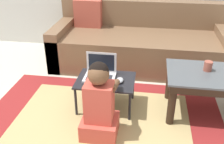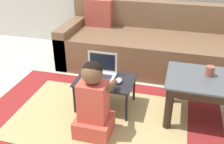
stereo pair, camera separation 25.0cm
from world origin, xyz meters
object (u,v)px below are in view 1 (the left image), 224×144
laptop_desk (106,83)px  computer_mouse (120,80)px  cup_on_table (208,66)px  person_seated (99,104)px  coffee_table (219,81)px  laptop (100,74)px  couch (139,43)px

laptop_desk → computer_mouse: (0.14, -0.03, 0.05)m
computer_mouse → cup_on_table: 0.81m
cup_on_table → person_seated: bearing=-151.2°
person_seated → coffee_table: bearing=23.7°
computer_mouse → laptop: bearing=163.0°
laptop → person_seated: person_seated is taller
laptop_desk → cup_on_table: size_ratio=6.13×
person_seated → cup_on_table: person_seated is taller
laptop → person_seated: bearing=-79.6°
coffee_table → laptop_desk: 1.03m
couch → laptop_desk: bearing=-103.2°
couch → laptop: size_ratio=7.45×
coffee_table → laptop: size_ratio=3.16×
couch → laptop: 1.10m
coffee_table → laptop: (-1.09, -0.00, -0.01)m
coffee_table → person_seated: bearing=-156.3°
couch → coffee_table: bearing=-53.3°
cup_on_table → laptop: bearing=-176.5°
computer_mouse → couch: bearing=84.1°
person_seated → cup_on_table: 1.05m
laptop → cup_on_table: bearing=3.5°
laptop_desk → computer_mouse: 0.15m
person_seated → cup_on_table: (0.91, 0.50, 0.17)m
couch → cup_on_table: bearing=-55.7°
couch → cup_on_table: size_ratio=24.35×
coffee_table → computer_mouse: size_ratio=9.31×
laptop → couch: bearing=73.2°
person_seated → laptop: bearing=100.4°
couch → computer_mouse: bearing=-95.9°
coffee_table → cup_on_table: 0.17m
couch → laptop: couch is taller
couch → laptop_desk: couch is taller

